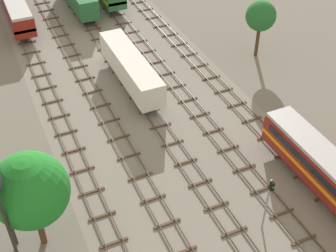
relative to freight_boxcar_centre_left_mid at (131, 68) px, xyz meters
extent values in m
plane|color=slate|center=(-0.01, 0.99, -2.45)|extent=(480.00, 480.00, 0.00)
cube|color=gray|center=(-0.01, 0.99, -2.45)|extent=(22.58, 176.00, 0.01)
cube|color=#47382D|center=(-10.01, 1.99, -2.24)|extent=(0.07, 126.00, 0.15)
cube|color=#47382D|center=(-8.58, 1.99, -2.24)|extent=(0.07, 126.00, 0.15)
cube|color=brown|center=(-9.30, -20.51, -2.38)|extent=(2.40, 0.22, 0.14)
cube|color=brown|center=(-9.30, -17.51, -2.38)|extent=(2.40, 0.22, 0.14)
cube|color=brown|center=(-9.30, -14.51, -2.38)|extent=(2.40, 0.22, 0.14)
cube|color=brown|center=(-9.30, -11.51, -2.38)|extent=(2.40, 0.22, 0.14)
cube|color=brown|center=(-9.30, -8.51, -2.38)|extent=(2.40, 0.22, 0.14)
cube|color=brown|center=(-9.30, -5.51, -2.38)|extent=(2.40, 0.22, 0.14)
cube|color=brown|center=(-9.30, -2.51, -2.38)|extent=(2.40, 0.22, 0.14)
cube|color=brown|center=(-9.30, 0.49, -2.38)|extent=(2.40, 0.22, 0.14)
cube|color=brown|center=(-9.30, 3.49, -2.38)|extent=(2.40, 0.22, 0.14)
cube|color=brown|center=(-9.30, 6.49, -2.38)|extent=(2.40, 0.22, 0.14)
cube|color=brown|center=(-9.30, 9.49, -2.38)|extent=(2.40, 0.22, 0.14)
cube|color=brown|center=(-9.30, 12.49, -2.38)|extent=(2.40, 0.22, 0.14)
cube|color=brown|center=(-9.30, 15.49, -2.38)|extent=(2.40, 0.22, 0.14)
cube|color=brown|center=(-9.30, 18.49, -2.38)|extent=(2.40, 0.22, 0.14)
cube|color=brown|center=(-9.30, 21.49, -2.38)|extent=(2.40, 0.22, 0.14)
cube|color=brown|center=(-9.30, 24.49, -2.38)|extent=(2.40, 0.22, 0.14)
cube|color=brown|center=(-9.30, 27.49, -2.38)|extent=(2.40, 0.22, 0.14)
cube|color=brown|center=(-9.30, 30.49, -2.38)|extent=(2.40, 0.22, 0.14)
cube|color=#47382D|center=(-5.37, 1.99, -2.24)|extent=(0.07, 126.00, 0.15)
cube|color=#47382D|center=(-3.93, 1.99, -2.24)|extent=(0.07, 126.00, 0.15)
cube|color=brown|center=(-4.65, -23.51, -2.38)|extent=(2.40, 0.22, 0.14)
cube|color=brown|center=(-4.65, -20.51, -2.38)|extent=(2.40, 0.22, 0.14)
cube|color=brown|center=(-4.65, -17.51, -2.38)|extent=(2.40, 0.22, 0.14)
cube|color=brown|center=(-4.65, -14.51, -2.38)|extent=(2.40, 0.22, 0.14)
cube|color=brown|center=(-4.65, -11.51, -2.38)|extent=(2.40, 0.22, 0.14)
cube|color=brown|center=(-4.65, -8.51, -2.38)|extent=(2.40, 0.22, 0.14)
cube|color=brown|center=(-4.65, -5.51, -2.38)|extent=(2.40, 0.22, 0.14)
cube|color=brown|center=(-4.65, -2.51, -2.38)|extent=(2.40, 0.22, 0.14)
cube|color=brown|center=(-4.65, 0.49, -2.38)|extent=(2.40, 0.22, 0.14)
cube|color=brown|center=(-4.65, 3.49, -2.38)|extent=(2.40, 0.22, 0.14)
cube|color=brown|center=(-4.65, 6.49, -2.38)|extent=(2.40, 0.22, 0.14)
cube|color=brown|center=(-4.65, 9.49, -2.38)|extent=(2.40, 0.22, 0.14)
cube|color=brown|center=(-4.65, 12.49, -2.38)|extent=(2.40, 0.22, 0.14)
cube|color=brown|center=(-4.65, 15.49, -2.38)|extent=(2.40, 0.22, 0.14)
cube|color=brown|center=(-4.65, 18.49, -2.38)|extent=(2.40, 0.22, 0.14)
cube|color=brown|center=(-4.65, 21.49, -2.38)|extent=(2.40, 0.22, 0.14)
cube|color=brown|center=(-4.65, 24.49, -2.38)|extent=(2.40, 0.22, 0.14)
cube|color=brown|center=(-4.65, 27.49, -2.38)|extent=(2.40, 0.22, 0.14)
cube|color=#47382D|center=(-0.72, 1.99, -2.24)|extent=(0.07, 126.00, 0.15)
cube|color=#47382D|center=(0.71, 1.99, -2.24)|extent=(0.07, 126.00, 0.15)
cube|color=brown|center=(-0.01, -23.51, -2.38)|extent=(2.40, 0.22, 0.14)
cube|color=brown|center=(-0.01, -20.51, -2.38)|extent=(2.40, 0.22, 0.14)
cube|color=brown|center=(-0.01, -17.51, -2.38)|extent=(2.40, 0.22, 0.14)
cube|color=brown|center=(-0.01, -14.51, -2.38)|extent=(2.40, 0.22, 0.14)
cube|color=brown|center=(-0.01, -11.51, -2.38)|extent=(2.40, 0.22, 0.14)
cube|color=brown|center=(-0.01, -8.51, -2.38)|extent=(2.40, 0.22, 0.14)
cube|color=brown|center=(-0.01, -5.51, -2.38)|extent=(2.40, 0.22, 0.14)
cube|color=brown|center=(-0.01, -2.51, -2.38)|extent=(2.40, 0.22, 0.14)
cube|color=brown|center=(-0.01, 0.49, -2.38)|extent=(2.40, 0.22, 0.14)
cube|color=brown|center=(-0.01, 3.49, -2.38)|extent=(2.40, 0.22, 0.14)
cube|color=brown|center=(-0.01, 6.49, -2.38)|extent=(2.40, 0.22, 0.14)
cube|color=brown|center=(-0.01, 9.49, -2.38)|extent=(2.40, 0.22, 0.14)
cube|color=brown|center=(-0.01, 12.49, -2.38)|extent=(2.40, 0.22, 0.14)
cube|color=brown|center=(-0.01, 15.49, -2.38)|extent=(2.40, 0.22, 0.14)
cube|color=brown|center=(-0.01, 18.49, -2.38)|extent=(2.40, 0.22, 0.14)
cube|color=brown|center=(-0.01, 21.49, -2.38)|extent=(2.40, 0.22, 0.14)
cube|color=brown|center=(-0.01, 24.49, -2.38)|extent=(2.40, 0.22, 0.14)
cube|color=#47382D|center=(3.92, 1.99, -2.24)|extent=(0.07, 126.00, 0.15)
cube|color=#47382D|center=(5.36, 1.99, -2.24)|extent=(0.07, 126.00, 0.15)
cube|color=brown|center=(4.64, -26.51, -2.38)|extent=(2.40, 0.22, 0.14)
cube|color=brown|center=(4.64, -23.51, -2.38)|extent=(2.40, 0.22, 0.14)
cube|color=brown|center=(4.64, -20.51, -2.38)|extent=(2.40, 0.22, 0.14)
cube|color=brown|center=(4.64, -17.51, -2.38)|extent=(2.40, 0.22, 0.14)
cube|color=brown|center=(4.64, -14.51, -2.38)|extent=(2.40, 0.22, 0.14)
cube|color=brown|center=(4.64, -11.51, -2.38)|extent=(2.40, 0.22, 0.14)
cube|color=brown|center=(4.64, -8.51, -2.38)|extent=(2.40, 0.22, 0.14)
cube|color=brown|center=(4.64, -5.51, -2.38)|extent=(2.40, 0.22, 0.14)
cube|color=brown|center=(4.64, -2.51, -2.38)|extent=(2.40, 0.22, 0.14)
cube|color=brown|center=(4.64, 0.49, -2.38)|extent=(2.40, 0.22, 0.14)
cube|color=brown|center=(4.64, 3.49, -2.38)|extent=(2.40, 0.22, 0.14)
cube|color=brown|center=(4.64, 6.49, -2.38)|extent=(2.40, 0.22, 0.14)
cube|color=brown|center=(4.64, 9.49, -2.38)|extent=(2.40, 0.22, 0.14)
cube|color=brown|center=(4.64, 12.49, -2.38)|extent=(2.40, 0.22, 0.14)
cube|color=brown|center=(4.64, 15.49, -2.38)|extent=(2.40, 0.22, 0.14)
cube|color=brown|center=(4.64, 18.49, -2.38)|extent=(2.40, 0.22, 0.14)
cube|color=brown|center=(4.64, 21.49, -2.38)|extent=(2.40, 0.22, 0.14)
cube|color=brown|center=(4.64, 24.49, -2.38)|extent=(2.40, 0.22, 0.14)
cube|color=#47382D|center=(8.56, 1.99, -2.24)|extent=(0.07, 126.00, 0.15)
cube|color=#47382D|center=(10.00, 1.99, -2.24)|extent=(0.07, 126.00, 0.15)
cube|color=brown|center=(9.28, -23.51, -2.38)|extent=(2.40, 0.22, 0.14)
cube|color=brown|center=(9.28, -20.51, -2.38)|extent=(2.40, 0.22, 0.14)
cube|color=brown|center=(9.28, -17.51, -2.38)|extent=(2.40, 0.22, 0.14)
cube|color=brown|center=(9.28, -14.51, -2.38)|extent=(2.40, 0.22, 0.14)
cube|color=brown|center=(9.28, -11.51, -2.38)|extent=(2.40, 0.22, 0.14)
cube|color=brown|center=(9.28, -8.51, -2.38)|extent=(2.40, 0.22, 0.14)
cube|color=brown|center=(9.28, -5.51, -2.38)|extent=(2.40, 0.22, 0.14)
cube|color=brown|center=(9.28, -2.51, -2.38)|extent=(2.40, 0.22, 0.14)
cube|color=brown|center=(9.28, 0.49, -2.38)|extent=(2.40, 0.22, 0.14)
cube|color=brown|center=(9.28, 3.49, -2.38)|extent=(2.40, 0.22, 0.14)
cube|color=brown|center=(9.28, 6.49, -2.38)|extent=(2.40, 0.22, 0.14)
cube|color=brown|center=(9.28, 9.49, -2.38)|extent=(2.40, 0.22, 0.14)
cube|color=brown|center=(9.28, 12.49, -2.38)|extent=(2.40, 0.22, 0.14)
cube|color=brown|center=(9.28, 15.49, -2.38)|extent=(2.40, 0.22, 0.14)
cube|color=brown|center=(9.28, 18.49, -2.38)|extent=(2.40, 0.22, 0.14)
cube|color=brown|center=(9.28, 21.49, -2.38)|extent=(2.40, 0.22, 0.14)
cylinder|color=black|center=(8.56, -18.88, -1.74)|extent=(0.13, 0.84, 0.84)
cylinder|color=black|center=(10.00, -18.88, -1.74)|extent=(0.13, 0.84, 0.84)
cylinder|color=black|center=(8.56, -17.08, -1.74)|extent=(0.13, 0.84, 0.84)
cylinder|color=black|center=(10.00, -17.08, -1.74)|extent=(0.13, 0.84, 0.84)
cube|color=black|center=(9.28, -17.98, -1.74)|extent=(1.68, 2.20, 0.24)
cube|color=white|center=(-0.01, 0.00, 0.04)|extent=(2.80, 14.00, 2.80)
cube|color=black|center=(1.42, 0.00, -0.10)|extent=(0.08, 2.80, 2.24)
cylinder|color=black|center=(-0.72, 3.86, -1.76)|extent=(0.13, 0.80, 0.80)
cylinder|color=black|center=(0.71, 3.86, -1.76)|extent=(0.13, 0.80, 0.80)
cylinder|color=black|center=(-0.72, 5.66, -1.76)|extent=(0.13, 0.80, 0.80)
cylinder|color=black|center=(0.71, 5.66, -1.76)|extent=(0.13, 0.80, 0.80)
cube|color=black|center=(-0.01, 4.76, -1.76)|extent=(1.68, 2.20, 0.24)
cylinder|color=black|center=(-0.72, -5.66, -1.76)|extent=(0.13, 0.80, 0.80)
cylinder|color=black|center=(0.71, -5.66, -1.76)|extent=(0.13, 0.80, 0.80)
cylinder|color=black|center=(-0.72, -3.86, -1.76)|extent=(0.13, 0.80, 0.80)
cylinder|color=black|center=(0.71, -3.86, -1.76)|extent=(0.13, 0.80, 0.80)
cube|color=black|center=(-0.01, -4.76, -1.76)|extent=(1.68, 2.20, 0.24)
cylinder|color=black|center=(-0.72, 17.30, -1.76)|extent=(0.13, 0.80, 0.80)
cylinder|color=black|center=(0.71, 17.30, -1.76)|extent=(0.13, 0.80, 0.80)
cylinder|color=black|center=(-0.72, 19.10, -1.76)|extent=(0.13, 0.80, 0.80)
cylinder|color=black|center=(0.71, 19.10, -1.76)|extent=(0.13, 0.80, 0.80)
cube|color=black|center=(-0.01, 18.20, -1.76)|extent=(1.68, 2.20, 0.24)
cube|color=#193F99|center=(-9.30, 25.49, -0.28)|extent=(2.96, 22.00, 0.40)
cylinder|color=black|center=(-10.01, 16.23, -1.74)|extent=(0.13, 0.84, 0.84)
cylinder|color=black|center=(-8.58, 16.23, -1.74)|extent=(0.13, 0.84, 0.84)
cylinder|color=black|center=(-10.01, 18.03, -1.74)|extent=(0.13, 0.84, 0.84)
cylinder|color=black|center=(-8.58, 18.03, -1.74)|extent=(0.13, 0.84, 0.84)
cube|color=black|center=(-9.30, 17.13, -1.74)|extent=(1.68, 2.20, 0.24)
cylinder|color=black|center=(3.92, 19.79, -1.74)|extent=(0.13, 0.84, 0.84)
cylinder|color=black|center=(5.36, 19.79, -1.74)|extent=(0.13, 0.84, 0.84)
cylinder|color=black|center=(3.92, 21.59, -1.74)|extent=(0.13, 0.84, 0.84)
cylinder|color=black|center=(5.36, 21.59, -1.74)|extent=(0.13, 0.84, 0.84)
cube|color=black|center=(4.64, 20.69, -1.74)|extent=(1.68, 2.20, 0.24)
cylinder|color=#2D2826|center=(-16.30, -20.28, 1.70)|extent=(0.24, 0.24, 8.30)
cylinder|color=#2D2826|center=(-16.30, -17.34, 1.70)|extent=(0.24, 0.24, 8.30)
cylinder|color=gray|center=(2.32, -24.02, 0.33)|extent=(0.16, 0.16, 5.56)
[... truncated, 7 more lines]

